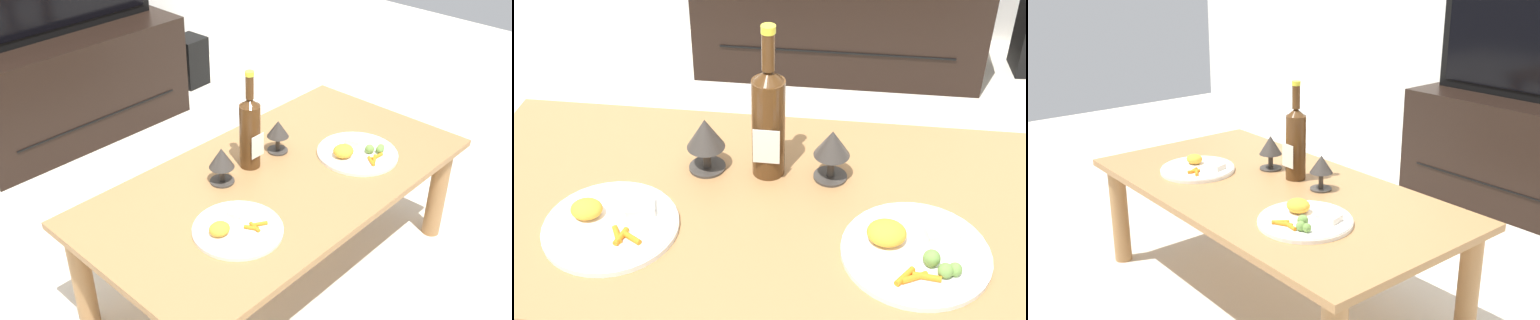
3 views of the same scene
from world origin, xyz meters
TOP-DOWN VIEW (x-y plane):
  - ground_plane at (0.00, 0.00)m, footprint 6.40×6.40m
  - dining_table at (0.00, 0.00)m, footprint 1.40×0.72m
  - tv_stand at (0.10, 1.51)m, footprint 1.14×0.48m
  - floor_speaker at (0.92, 1.54)m, footprint 0.18×0.18m
  - wine_bottle at (-0.01, 0.12)m, footprint 0.07×0.08m
  - goblet_left at (-0.15, 0.12)m, footprint 0.09×0.09m
  - goblet_right at (0.13, 0.12)m, footprint 0.08×0.08m
  - dinner_plate_left at (-0.31, -0.11)m, footprint 0.28×0.28m
  - dinner_plate_right at (0.30, -0.11)m, footprint 0.29×0.29m

SIDE VIEW (x-z plane):
  - ground_plane at x=0.00m, z-range 0.00..0.00m
  - floor_speaker at x=0.92m, z-range 0.00..0.30m
  - tv_stand at x=0.10m, z-range 0.00..0.55m
  - dining_table at x=0.00m, z-range 0.15..0.59m
  - dinner_plate_left at x=-0.31m, z-range 0.43..0.48m
  - dinner_plate_right at x=0.30m, z-range 0.43..0.48m
  - goblet_right at x=0.13m, z-range 0.46..0.59m
  - goblet_left at x=-0.15m, z-range 0.46..0.59m
  - wine_bottle at x=-0.01m, z-range 0.40..0.76m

